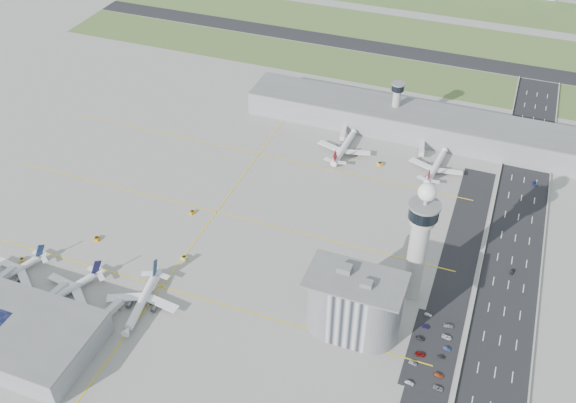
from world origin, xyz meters
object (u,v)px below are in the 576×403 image
(jet_bridge_far_1, at_px, (422,144))
(airplane_near_b, at_px, (67,287))
(tug_5, at_px, (380,164))
(car_hw_1, at_px, (512,272))
(airplane_near_a, at_px, (12,269))
(car_lot_11, at_px, (449,326))
(car_lot_10, at_px, (447,337))
(airplane_near_c, at_px, (141,298))
(tug_0, at_px, (22,259))
(car_hw_2, at_px, (535,184))
(car_lot_6, at_px, (438,388))
(secondary_tower, at_px, (396,102))
(jet_bridge_far_0, at_px, (344,129))
(tug_1, at_px, (97,238))
(jet_bridge_near_2, at_px, (101,322))
(airplane_far_b, at_px, (437,162))
(car_lot_4, at_px, (426,326))
(car_lot_2, at_px, (420,354))
(car_lot_1, at_px, (413,363))
(admin_building, at_px, (354,304))
(car_lot_0, at_px, (410,383))
(tug_4, at_px, (359,154))
(tug_3, at_px, (192,212))
(airplane_far_a, at_px, (345,144))
(car_lot_3, at_px, (420,338))
(tug_2, at_px, (184,258))
(jet_bridge_near_1, at_px, (45,304))
(car_lot_9, at_px, (447,349))
(control_tower, at_px, (419,238))
(car_lot_8, at_px, (441,357))
(car_lot_7, at_px, (439,375))
(car_lot_5, at_px, (428,315))
(car_hw_4, at_px, (520,127))

(jet_bridge_far_1, bearing_deg, airplane_near_b, -45.58)
(tug_5, bearing_deg, car_hw_1, -85.39)
(airplane_near_a, bearing_deg, car_lot_11, 124.27)
(airplane_near_b, height_order, car_lot_10, airplane_near_b)
(airplane_near_c, bearing_deg, tug_0, -103.29)
(car_hw_2, bearing_deg, car_lot_6, -103.95)
(secondary_tower, xyz_separation_m, jet_bridge_far_0, (-28.00, -18.00, -15.95))
(tug_1, bearing_deg, jet_bridge_near_2, -68.38)
(airplane_far_b, xyz_separation_m, tug_1, (-152.97, -124.40, -4.42))
(car_lot_4, relative_size, car_hw_1, 0.91)
(car_lot_2, distance_m, car_lot_11, 21.90)
(car_lot_1, bearing_deg, admin_building, 79.29)
(jet_bridge_far_1, distance_m, car_lot_6, 177.65)
(secondary_tower, distance_m, car_lot_0, 200.04)
(jet_bridge_far_1, bearing_deg, tug_4, -68.39)
(tug_3, bearing_deg, airplane_far_a, 74.19)
(tug_1, xyz_separation_m, car_lot_0, (170.83, -29.73, -0.30))
(car_lot_2, relative_size, car_lot_3, 1.13)
(airplane_far_b, xyz_separation_m, tug_0, (-178.99, -150.93, -4.48))
(tug_2, relative_size, car_lot_6, 0.72)
(jet_bridge_near_1, xyz_separation_m, car_lot_9, (177.01, 41.84, -2.30))
(control_tower, relative_size, tug_4, 22.81)
(control_tower, bearing_deg, car_lot_8, -57.70)
(jet_bridge_far_1, distance_m, car_lot_7, 171.25)
(tug_1, bearing_deg, car_lot_1, -20.81)
(secondary_tower, xyz_separation_m, car_lot_5, (52.68, -152.91, -18.25))
(admin_building, distance_m, airplane_far_a, 140.74)
(airplane_near_b, bearing_deg, car_lot_10, 126.68)
(car_lot_5, bearing_deg, jet_bridge_far_1, 20.14)
(car_lot_0, distance_m, car_lot_10, 31.00)
(admin_building, distance_m, car_hw_1, 89.48)
(tug_2, bearing_deg, tug_0, -52.65)
(car_hw_4, bearing_deg, airplane_near_a, -132.61)
(airplane_near_a, distance_m, car_lot_6, 204.83)
(airplane_near_c, bearing_deg, car_lot_2, 89.24)
(airplane_near_a, relative_size, jet_bridge_far_0, 2.50)
(admin_building, bearing_deg, car_lot_2, -7.58)
(airplane_near_c, relative_size, car_lot_3, 10.58)
(control_tower, relative_size, car_lot_11, 14.41)
(car_lot_7, distance_m, car_lot_11, 28.06)
(car_lot_5, height_order, car_lot_10, car_lot_10)
(tug_0, relative_size, car_lot_8, 0.94)
(airplane_far_a, distance_m, jet_bridge_far_1, 48.51)
(tug_0, relative_size, car_lot_4, 0.89)
(car_lot_4, distance_m, car_lot_6, 32.51)
(admin_building, bearing_deg, tug_2, 171.88)
(jet_bridge_near_2, relative_size, tug_5, 4.14)
(control_tower, height_order, car_lot_1, control_tower)
(airplane_near_a, xyz_separation_m, jet_bridge_far_0, (112.49, 181.19, -2.05))
(jet_bridge_near_2, bearing_deg, airplane_far_a, -9.54)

